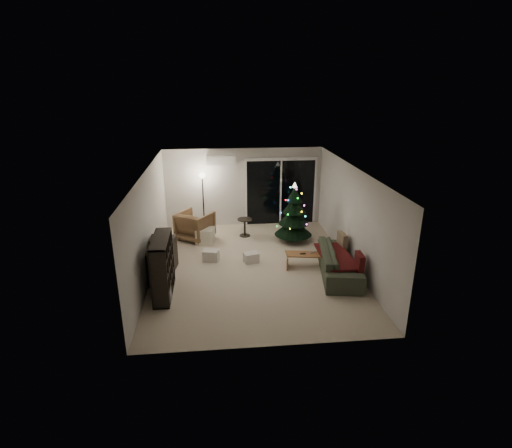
{
  "coord_description": "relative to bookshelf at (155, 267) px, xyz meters",
  "views": [
    {
      "loc": [
        -0.86,
        -9.15,
        4.46
      ],
      "look_at": [
        0.1,
        0.3,
        1.05
      ],
      "focal_mm": 28.0,
      "sensor_mm": 36.0,
      "label": 1
    }
  ],
  "objects": [
    {
      "name": "cardboard_box_a",
      "position": [
        1.18,
        1.68,
        -0.52
      ],
      "size": [
        0.46,
        0.39,
        0.28
      ],
      "primitive_type": "cube",
      "rotation": [
        0.0,
        0.0,
        -0.23
      ],
      "color": "silver",
      "rests_on": "floor"
    },
    {
      "name": "bookshelf",
      "position": [
        0.0,
        0.0,
        0.0
      ],
      "size": [
        0.45,
        1.35,
        1.33
      ],
      "primitive_type": null,
      "rotation": [
        0.0,
        0.0,
        -0.08
      ],
      "color": "black",
      "rests_on": "floor"
    },
    {
      "name": "cushion_a",
      "position": [
        4.55,
        1.22,
        -0.07
      ],
      "size": [
        0.17,
        0.44,
        0.43
      ],
      "primitive_type": "cube",
      "rotation": [
        0.0,
        0.0,
        0.09
      ],
      "color": "#72674A",
      "rests_on": "sofa"
    },
    {
      "name": "remote_a",
      "position": [
        3.49,
        1.03,
        -0.3
      ],
      "size": [
        0.14,
        0.04,
        0.02
      ],
      "primitive_type": "cube",
      "color": "black",
      "rests_on": "coffee_table"
    },
    {
      "name": "ottoman",
      "position": [
        1.01,
        2.89,
        -0.44
      ],
      "size": [
        0.57,
        0.57,
        0.44
      ],
      "primitive_type": "cube",
      "rotation": [
        0.0,
        0.0,
        -0.19
      ],
      "color": "silver",
      "rests_on": "floor"
    },
    {
      "name": "media_cabinet",
      "position": [
        0.0,
        0.92,
        -0.25
      ],
      "size": [
        0.68,
        1.37,
        0.82
      ],
      "primitive_type": "cube",
      "rotation": [
        0.0,
        0.0,
        -0.15
      ],
      "color": "black",
      "rests_on": "floor"
    },
    {
      "name": "stereo",
      "position": [
        0.0,
        0.92,
        0.24
      ],
      "size": [
        0.41,
        0.49,
        0.17
      ],
      "primitive_type": "cube",
      "color": "black",
      "rests_on": "media_cabinet"
    },
    {
      "name": "sofa_throw",
      "position": [
        4.2,
        0.57,
        -0.19
      ],
      "size": [
        0.7,
        1.61,
        0.05
      ],
      "primitive_type": "cube",
      "color": "maroon",
      "rests_on": "sofa"
    },
    {
      "name": "room",
      "position": [
        2.71,
        2.65,
        0.35
      ],
      "size": [
        6.5,
        7.51,
        2.6
      ],
      "color": "beige",
      "rests_on": "ground"
    },
    {
      "name": "remote_b",
      "position": [
        3.74,
        1.08,
        -0.3
      ],
      "size": [
        0.14,
        0.08,
        0.02
      ],
      "primitive_type": "cube",
      "rotation": [
        0.0,
        0.0,
        0.35
      ],
      "color": "slate",
      "rests_on": "coffee_table"
    },
    {
      "name": "armchair",
      "position": [
        0.71,
        3.23,
        -0.24
      ],
      "size": [
        1.27,
        1.27,
        0.85
      ],
      "primitive_type": "imported",
      "rotation": [
        0.0,
        0.0,
        2.56
      ],
      "color": "brown",
      "rests_on": "floor"
    },
    {
      "name": "cardboard_box_b",
      "position": [
        2.22,
        1.45,
        -0.54
      ],
      "size": [
        0.43,
        0.37,
        0.26
      ],
      "primitive_type": "cube",
      "rotation": [
        0.0,
        0.0,
        0.28
      ],
      "color": "silver",
      "rests_on": "floor"
    },
    {
      "name": "coffee_table",
      "position": [
        3.64,
        1.03,
        -0.48
      ],
      "size": [
        1.19,
        0.59,
        0.36
      ],
      "primitive_type": null,
      "rotation": [
        0.0,
        0.0,
        -0.17
      ],
      "color": "#9E6843",
      "rests_on": "floor"
    },
    {
      "name": "side_table",
      "position": [
        2.2,
        3.35,
        -0.39
      ],
      "size": [
        0.5,
        0.5,
        0.55
      ],
      "primitive_type": "cylinder",
      "rotation": [
        0.0,
        0.0,
        -0.16
      ],
      "color": "black",
      "rests_on": "floor"
    },
    {
      "name": "christmas_tree",
      "position": [
        3.59,
        2.81,
        0.22
      ],
      "size": [
        1.26,
        1.26,
        1.77
      ],
      "primitive_type": "cone",
      "rotation": [
        0.0,
        0.0,
        -0.16
      ],
      "color": "black",
      "rests_on": "floor"
    },
    {
      "name": "sofa",
      "position": [
        4.3,
        0.57,
        -0.34
      ],
      "size": [
        1.22,
        2.34,
        0.65
      ],
      "primitive_type": "imported",
      "rotation": [
        0.0,
        0.0,
        1.41
      ],
      "color": "#292E22",
      "rests_on": "floor"
    },
    {
      "name": "cushion_b",
      "position": [
        4.55,
        -0.08,
        -0.07
      ],
      "size": [
        0.16,
        0.44,
        0.43
      ],
      "primitive_type": "cube",
      "rotation": [
        0.0,
        0.0,
        -0.07
      ],
      "color": "maroon",
      "rests_on": "sofa"
    },
    {
      "name": "floor_lamp",
      "position": [
        0.96,
        3.98,
        0.23
      ],
      "size": [
        0.29,
        0.29,
        1.8
      ],
      "primitive_type": "cylinder",
      "color": "black",
      "rests_on": "floor"
    }
  ]
}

